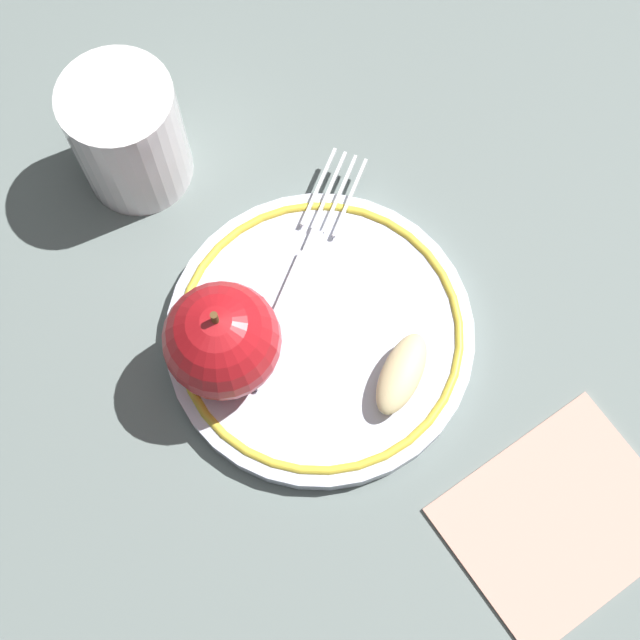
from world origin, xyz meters
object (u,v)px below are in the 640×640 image
(napkin_folded, at_px, (560,520))
(apple_red_whole, at_px, (222,341))
(fork, at_px, (300,272))
(plate, at_px, (320,334))
(apple_slice_front, at_px, (402,374))
(drinking_glass, at_px, (128,135))

(napkin_folded, bearing_deg, apple_red_whole, -130.54)
(fork, height_order, napkin_folded, fork)
(plate, height_order, apple_slice_front, apple_slice_front)
(apple_red_whole, relative_size, fork, 0.52)
(plate, xyz_separation_m, apple_red_whole, (0.00, -0.06, 0.05))
(fork, bearing_deg, plate, -140.26)
(plate, height_order, napkin_folded, plate)
(fork, height_order, drinking_glass, drinking_glass)
(apple_slice_front, relative_size, fork, 0.37)
(apple_red_whole, relative_size, drinking_glass, 0.89)
(plate, distance_m, fork, 0.05)
(plate, relative_size, apple_slice_front, 3.55)
(plate, distance_m, apple_slice_front, 0.07)
(apple_slice_front, bearing_deg, drinking_glass, -107.04)
(apple_slice_front, distance_m, fork, 0.10)
(plate, xyz_separation_m, napkin_folded, (0.16, 0.12, -0.01))
(drinking_glass, bearing_deg, plate, 30.11)
(fork, relative_size, drinking_glass, 1.70)
(apple_slice_front, relative_size, napkin_folded, 0.43)
(plate, bearing_deg, apple_slice_front, 43.03)
(apple_red_whole, height_order, fork, apple_red_whole)
(fork, bearing_deg, apple_slice_front, -116.88)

